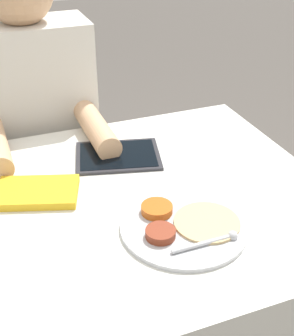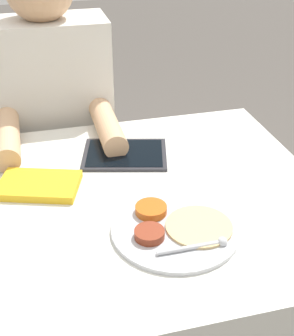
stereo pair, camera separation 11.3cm
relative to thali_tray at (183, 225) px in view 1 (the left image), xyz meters
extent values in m
cube|color=silver|center=(-0.05, 0.15, -0.40)|extent=(0.95, 0.82, 0.77)
cylinder|color=#B7BABF|center=(0.00, 0.00, 0.00)|extent=(0.28, 0.28, 0.01)
cylinder|color=#B75114|center=(-0.04, 0.06, 0.01)|extent=(0.07, 0.07, 0.02)
cylinder|color=maroon|center=(-0.06, -0.02, 0.01)|extent=(0.06, 0.06, 0.02)
cylinder|color=tan|center=(0.05, -0.01, 0.00)|extent=(0.15, 0.15, 0.01)
cylinder|color=#B7BABF|center=(0.01, -0.08, 0.01)|extent=(0.14, 0.01, 0.01)
sphere|color=#B7BABF|center=(0.08, -0.08, 0.01)|extent=(0.02, 0.02, 0.02)
cube|color=silver|center=(-0.28, 0.24, 0.00)|extent=(0.22, 0.18, 0.01)
cube|color=gold|center=(-0.28, 0.24, 0.00)|extent=(0.23, 0.18, 0.02)
cube|color=#28282D|center=(-0.04, 0.35, 0.00)|extent=(0.27, 0.23, 0.01)
cube|color=black|center=(-0.04, 0.35, 0.00)|extent=(0.24, 0.20, 0.00)
cube|color=black|center=(-0.21, 0.71, -0.56)|extent=(0.35, 0.22, 0.44)
cube|color=beige|center=(-0.21, 0.71, -0.03)|extent=(0.38, 0.20, 0.63)
cylinder|color=tan|center=(-0.06, 0.48, 0.03)|extent=(0.07, 0.30, 0.07)
camera|label=1|loc=(-0.37, -0.73, 0.64)|focal=50.00mm
camera|label=2|loc=(-0.26, -0.76, 0.64)|focal=50.00mm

